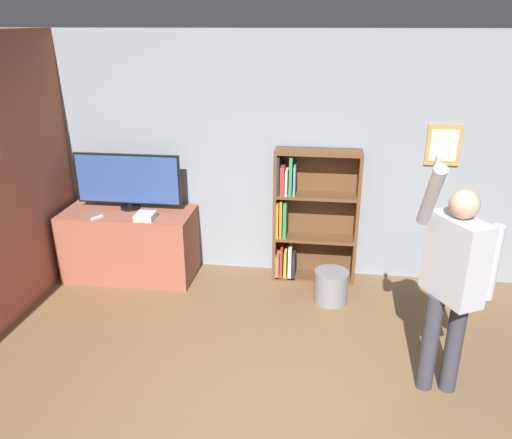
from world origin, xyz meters
TOP-DOWN VIEW (x-y plane):
  - wall_back at (0.01, 2.96)m, footprint 7.11×0.09m
  - tv_ledge at (-1.76, 2.57)m, footprint 1.45×0.67m
  - television at (-1.76, 2.67)m, footprint 1.20×0.22m
  - game_console at (-1.48, 2.37)m, footprint 0.20×0.21m
  - remote_loose at (-2.00, 2.32)m, footprint 0.10×0.14m
  - bookshelf at (0.24, 2.78)m, footprint 0.93×0.28m
  - person at (1.37, 1.01)m, footprint 0.61×0.57m
  - waste_bin at (0.53, 2.26)m, footprint 0.35×0.35m

SIDE VIEW (x-z plane):
  - waste_bin at x=0.53m, z-range 0.00..0.35m
  - tv_ledge at x=-1.76m, z-range 0.00..0.78m
  - bookshelf at x=0.24m, z-range -0.02..1.48m
  - remote_loose at x=-2.00m, z-range 0.78..0.81m
  - game_console at x=-1.48m, z-range 0.78..0.85m
  - person at x=1.37m, z-range 0.04..2.01m
  - television at x=-1.76m, z-range 0.80..1.43m
  - wall_back at x=0.01m, z-range 0.00..2.70m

